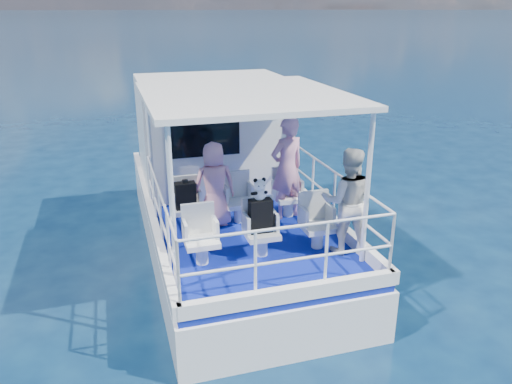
# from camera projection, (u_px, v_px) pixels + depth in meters

# --- Properties ---
(ground) EXTENTS (2000.00, 2000.00, 0.00)m
(ground) POSITION_uv_depth(u_px,v_px,m) (243.00, 272.00, 8.78)
(ground) COLOR #071E3A
(ground) RESTS_ON ground
(hull) EXTENTS (3.00, 7.00, 1.60)m
(hull) POSITION_uv_depth(u_px,v_px,m) (229.00, 248.00, 9.68)
(hull) COLOR white
(hull) RESTS_ON ground
(deck) EXTENTS (2.90, 6.90, 0.10)m
(deck) POSITION_uv_depth(u_px,v_px,m) (229.00, 207.00, 9.38)
(deck) COLOR navy
(deck) RESTS_ON hull
(cabin) EXTENTS (2.85, 2.00, 2.20)m
(cabin) POSITION_uv_depth(u_px,v_px,m) (212.00, 132.00, 10.15)
(cabin) COLOR white
(cabin) RESTS_ON deck
(canopy) EXTENTS (3.00, 3.20, 0.08)m
(canopy) POSITION_uv_depth(u_px,v_px,m) (244.00, 95.00, 7.51)
(canopy) COLOR white
(canopy) RESTS_ON cabin
(canopy_posts) EXTENTS (2.77, 2.97, 2.20)m
(canopy_posts) POSITION_uv_depth(u_px,v_px,m) (246.00, 168.00, 7.86)
(canopy_posts) COLOR white
(canopy_posts) RESTS_ON deck
(railings) EXTENTS (2.84, 3.59, 1.00)m
(railings) POSITION_uv_depth(u_px,v_px,m) (252.00, 211.00, 7.78)
(railings) COLOR white
(railings) RESTS_ON deck
(seat_port_fwd) EXTENTS (0.48, 0.46, 0.38)m
(seat_port_fwd) POSITION_uv_depth(u_px,v_px,m) (187.00, 217.00, 8.34)
(seat_port_fwd) COLOR white
(seat_port_fwd) RESTS_ON deck
(seat_center_fwd) EXTENTS (0.48, 0.46, 0.38)m
(seat_center_fwd) POSITION_uv_depth(u_px,v_px,m) (239.00, 211.00, 8.58)
(seat_center_fwd) COLOR white
(seat_center_fwd) RESTS_ON deck
(seat_stbd_fwd) EXTENTS (0.48, 0.46, 0.38)m
(seat_stbd_fwd) POSITION_uv_depth(u_px,v_px,m) (288.00, 206.00, 8.82)
(seat_stbd_fwd) COLOR white
(seat_stbd_fwd) RESTS_ON deck
(seat_port_aft) EXTENTS (0.48, 0.46, 0.38)m
(seat_port_aft) POSITION_uv_depth(u_px,v_px,m) (202.00, 251.00, 7.17)
(seat_port_aft) COLOR white
(seat_port_aft) RESTS_ON deck
(seat_center_aft) EXTENTS (0.48, 0.46, 0.38)m
(seat_center_aft) POSITION_uv_depth(u_px,v_px,m) (262.00, 243.00, 7.41)
(seat_center_aft) COLOR white
(seat_center_aft) RESTS_ON deck
(seat_stbd_aft) EXTENTS (0.48, 0.46, 0.38)m
(seat_stbd_aft) POSITION_uv_depth(u_px,v_px,m) (317.00, 236.00, 7.66)
(seat_stbd_aft) COLOR white
(seat_stbd_aft) RESTS_ON deck
(passenger_port_fwd) EXTENTS (0.54, 0.39, 1.44)m
(passenger_port_fwd) POSITION_uv_depth(u_px,v_px,m) (214.00, 185.00, 8.27)
(passenger_port_fwd) COLOR pink
(passenger_port_fwd) RESTS_ON deck
(passenger_stbd_fwd) EXTENTS (0.74, 0.59, 1.78)m
(passenger_stbd_fwd) POSITION_uv_depth(u_px,v_px,m) (287.00, 168.00, 8.55)
(passenger_stbd_fwd) COLOR pink
(passenger_stbd_fwd) RESTS_ON deck
(passenger_stbd_aft) EXTENTS (0.96, 0.86, 1.62)m
(passenger_stbd_aft) POSITION_uv_depth(u_px,v_px,m) (348.00, 201.00, 7.32)
(passenger_stbd_aft) COLOR silver
(passenger_stbd_aft) RESTS_ON deck
(backpack_port) EXTENTS (0.34, 0.19, 0.44)m
(backpack_port) POSITION_uv_depth(u_px,v_px,m) (185.00, 195.00, 8.14)
(backpack_port) COLOR black
(backpack_port) RESTS_ON seat_port_fwd
(backpack_center) EXTENTS (0.33, 0.19, 0.50)m
(backpack_center) POSITION_uv_depth(u_px,v_px,m) (261.00, 216.00, 7.27)
(backpack_center) COLOR black
(backpack_center) RESTS_ON seat_center_aft
(compact_camera) EXTENTS (0.09, 0.06, 0.06)m
(compact_camera) POSITION_uv_depth(u_px,v_px,m) (185.00, 181.00, 8.04)
(compact_camera) COLOR black
(compact_camera) RESTS_ON backpack_port
(panda) EXTENTS (0.21, 0.18, 0.33)m
(panda) POSITION_uv_depth(u_px,v_px,m) (260.00, 189.00, 7.13)
(panda) COLOR white
(panda) RESTS_ON backpack_center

